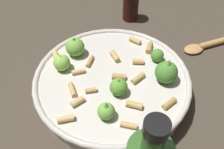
% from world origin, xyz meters
% --- Properties ---
extents(ground_plane, '(2.40, 2.40, 0.00)m').
position_xyz_m(ground_plane, '(0.00, 0.00, 0.00)').
color(ground_plane, '#42382D').
extents(cooking_pan, '(0.32, 0.32, 0.10)m').
position_xyz_m(cooking_pan, '(-0.00, 0.00, 0.03)').
color(cooking_pan, beige).
rests_on(cooking_pan, ground).
extents(pepper_shaker, '(0.05, 0.05, 0.09)m').
position_xyz_m(pepper_shaker, '(-0.28, 0.02, 0.05)').
color(pepper_shaker, '#33140F').
rests_on(pepper_shaker, ground).
extents(wooden_spoon, '(0.14, 0.23, 0.02)m').
position_xyz_m(wooden_spoon, '(-0.20, 0.27, 0.01)').
color(wooden_spoon, '#B2844C').
rests_on(wooden_spoon, ground).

